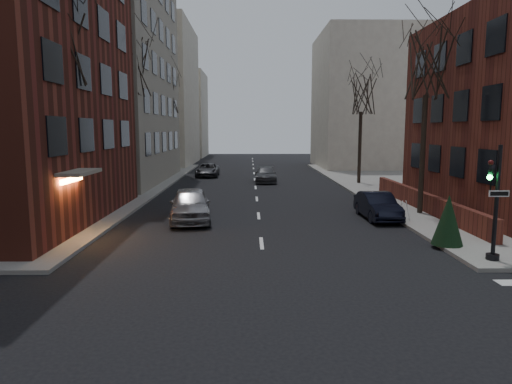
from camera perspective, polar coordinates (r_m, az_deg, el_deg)
building_left_tan at (r=44.57m, az=-23.98°, el=19.31°), size 18.00×18.00×28.00m
low_wall_right at (r=27.46m, az=20.08°, el=-1.03°), size 0.35×16.00×1.00m
building_distant_la at (r=63.17m, az=-14.41°, el=11.57°), size 14.00×16.00×18.00m
building_distant_ra at (r=58.52m, az=14.79°, el=10.89°), size 14.00×14.00×16.00m
building_distant_lb at (r=79.36m, az=-10.04°, el=9.45°), size 10.00×12.00×14.00m
traffic_signal at (r=17.72m, az=27.62°, el=-2.02°), size 0.76×0.44×4.00m
tree_left_a at (r=22.29m, az=-23.80°, el=17.03°), size 4.18×4.18×10.26m
tree_left_b at (r=33.65m, az=-15.65°, el=14.84°), size 4.40×4.40×10.80m
tree_left_c at (r=47.19m, az=-11.21°, el=11.82°), size 3.96×3.96×9.72m
tree_right_a at (r=26.27m, az=20.60°, el=14.73°), size 3.96×3.96×9.72m
tree_right_b at (r=39.55m, az=13.04°, el=11.91°), size 3.74×3.74×9.18m
streetlamp_near at (r=29.37m, az=-16.16°, el=6.72°), size 0.36×0.36×6.28m
streetlamp_far at (r=48.95m, az=-9.97°, el=7.26°), size 0.36×0.36×6.28m
parked_sedan at (r=24.64m, az=14.95°, el=-1.68°), size 1.61×4.27×1.39m
car_lane_silver at (r=23.53m, az=-8.22°, el=-1.56°), size 2.59×5.18×1.70m
car_lane_gray at (r=40.32m, az=1.21°, el=2.18°), size 1.93×4.61×1.33m
car_lane_far at (r=45.39m, az=-6.09°, el=2.76°), size 2.19×4.70×1.30m
sandwich_board at (r=24.16m, az=18.02°, el=-2.18°), size 0.56×0.67×0.94m
evergreen_shrub at (r=19.42m, az=22.88°, el=-3.22°), size 1.53×1.53×2.00m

